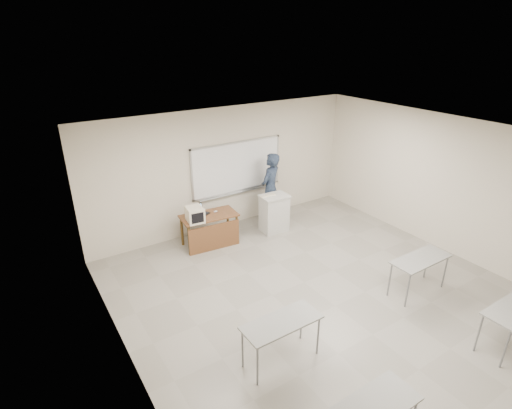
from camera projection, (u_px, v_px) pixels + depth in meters
floor at (335, 306)px, 7.26m from camera, size 7.00×8.00×0.01m
whiteboard at (237, 168)px, 9.86m from camera, size 2.48×0.10×1.31m
student_desks at (402, 318)px, 5.95m from camera, size 4.40×2.20×0.73m
instructor_desk at (211, 226)px, 9.07m from camera, size 1.27×0.64×0.75m
podium at (274, 213)px, 9.81m from camera, size 0.67×0.49×0.94m
crt_monitor at (195, 214)px, 8.71m from camera, size 0.36×0.40×0.34m
laptop at (202, 211)px, 9.11m from camera, size 0.29×0.27×0.22m
mouse at (216, 211)px, 9.19m from camera, size 0.11×0.09×0.04m
keyboard at (268, 195)px, 9.61m from camera, size 0.41×0.16×0.02m
presenter at (270, 189)px, 10.08m from camera, size 0.80×0.71×1.85m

